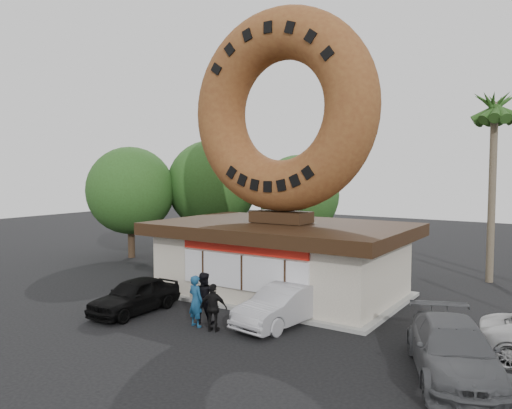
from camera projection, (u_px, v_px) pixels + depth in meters
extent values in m
plane|color=black|center=(195.00, 330.00, 17.66)|extent=(90.00, 90.00, 0.00)
cube|color=beige|center=(281.00, 262.00, 22.55)|extent=(10.00, 6.00, 3.00)
cube|color=#999993|center=(281.00, 293.00, 22.65)|extent=(10.60, 6.60, 0.15)
cube|color=#3F3F3F|center=(281.00, 228.00, 22.44)|extent=(10.00, 6.00, 0.10)
cube|color=black|center=(281.00, 229.00, 22.45)|extent=(11.20, 7.20, 0.55)
cube|color=silver|center=(242.00, 272.00, 20.01)|extent=(6.00, 0.12, 1.40)
cube|color=red|center=(242.00, 248.00, 19.92)|extent=(6.00, 0.10, 0.45)
cube|color=black|center=(281.00, 217.00, 22.41)|extent=(2.60, 1.40, 0.50)
torus|color=brown|center=(282.00, 110.00, 22.08)|extent=(8.98, 2.29, 8.98)
cylinder|color=#473321|center=(212.00, 229.00, 33.59)|extent=(0.44, 0.44, 3.30)
sphere|color=#264A1A|center=(212.00, 185.00, 33.38)|extent=(6.00, 6.00, 6.00)
cylinder|color=#473321|center=(298.00, 235.00, 32.25)|extent=(0.44, 0.44, 2.86)
sphere|color=#264A1A|center=(299.00, 195.00, 32.07)|extent=(5.20, 5.20, 5.20)
cylinder|color=#473321|center=(131.00, 234.00, 32.19)|extent=(0.44, 0.44, 3.08)
sphere|color=#264A1A|center=(131.00, 190.00, 31.99)|extent=(5.60, 5.60, 5.60)
cylinder|color=#726651|center=(492.00, 193.00, 24.89)|extent=(0.36, 0.36, 9.00)
cylinder|color=#59595E|center=(334.00, 196.00, 31.80)|extent=(0.18, 0.18, 8.00)
cylinder|color=#59595E|center=(348.00, 134.00, 31.04)|extent=(1.80, 0.12, 0.12)
cube|color=#59595E|center=(361.00, 134.00, 30.55)|extent=(0.45, 0.20, 0.12)
imported|color=navy|center=(196.00, 301.00, 18.01)|extent=(0.76, 0.57, 1.87)
imported|color=black|center=(203.00, 297.00, 18.46)|extent=(1.10, 0.97, 1.89)
imported|color=black|center=(214.00, 308.00, 17.45)|extent=(1.07, 0.71, 1.69)
imported|color=black|center=(135.00, 295.00, 19.76)|extent=(1.73, 4.08, 1.38)
imported|color=#ACACB1|center=(283.00, 305.00, 18.25)|extent=(2.08, 4.52, 1.44)
imported|color=#4F5053|center=(454.00, 351.00, 13.56)|extent=(3.94, 5.61, 1.51)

